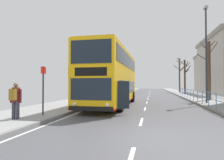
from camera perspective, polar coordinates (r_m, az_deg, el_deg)
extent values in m
cube|color=#4E4E53|center=(6.87, 7.37, -16.21)|extent=(8.40, 140.00, 0.06)
cube|color=silver|center=(9.40, 8.58, -11.92)|extent=(0.12, 2.00, 0.00)
cube|color=silver|center=(14.14, 9.64, -8.30)|extent=(0.12, 2.00, 0.00)
cube|color=silver|center=(18.91, 10.16, -6.50)|extent=(0.12, 2.00, 0.00)
cube|color=silver|center=(23.69, 10.47, -5.43)|extent=(0.12, 2.00, 0.00)
cube|color=silver|center=(28.48, 10.67, -4.72)|extent=(0.12, 2.00, 0.00)
cube|color=silver|center=(33.27, 10.81, -4.21)|extent=(0.12, 2.00, 0.00)
cube|color=silver|center=(38.06, 10.92, -3.83)|extent=(0.12, 2.00, 0.00)
cube|color=silver|center=(42.86, 11.01, -3.53)|extent=(0.12, 2.00, 0.00)
cube|color=silver|center=(47.65, 11.07, -3.30)|extent=(0.12, 2.00, 0.00)
cube|color=silver|center=(52.45, 11.13, -3.11)|extent=(0.12, 2.00, 0.00)
cube|color=silver|center=(57.25, 11.17, -2.95)|extent=(0.12, 2.00, 0.00)
cube|color=silver|center=(8.17, -22.37, -13.48)|extent=(0.12, 133.00, 0.00)
cube|color=gray|center=(8.35, -24.40, -12.72)|extent=(0.20, 140.00, 0.14)
cube|color=#F4B20F|center=(15.85, 0.18, -2.97)|extent=(2.67, 11.27, 1.83)
cube|color=#F4B20F|center=(15.86, 0.18, 1.20)|extent=(2.69, 11.32, 0.48)
cube|color=#F4B20F|center=(15.94, 0.18, 5.06)|extent=(2.67, 11.27, 1.67)
cube|color=#D0970D|center=(16.06, 0.18, 8.16)|extent=(2.59, 10.93, 0.08)
cube|color=#19232D|center=(10.40, -6.29, -2.67)|extent=(2.27, 0.05, 1.17)
cube|color=black|center=(10.41, -6.28, 2.47)|extent=(1.80, 0.05, 0.46)
cube|color=#19232D|center=(10.54, -6.26, 8.31)|extent=(2.27, 0.05, 1.27)
cube|color=black|center=(10.47, -6.31, -8.34)|extent=(2.45, 0.10, 0.24)
cube|color=#B2140F|center=(15.90, 0.18, -6.05)|extent=(2.70, 11.32, 0.10)
cube|color=#19232D|center=(15.90, 4.98, -2.04)|extent=(0.10, 8.77, 0.95)
cube|color=#19232D|center=(15.73, 4.84, 5.45)|extent=(0.11, 10.12, 1.00)
cube|color=#19232D|center=(16.43, -4.05, -2.01)|extent=(0.10, 8.77, 0.95)
cube|color=#19232D|center=(16.26, -4.32, 5.23)|extent=(0.11, 10.12, 1.00)
sphere|color=white|center=(10.19, -1.48, -7.30)|extent=(0.20, 0.20, 0.20)
sphere|color=white|center=(10.75, -10.92, -6.96)|extent=(0.20, 0.20, 0.20)
cube|color=#19232D|center=(11.08, 3.21, -4.39)|extent=(0.68, 0.49, 1.57)
cube|color=black|center=(11.43, 1.76, -4.29)|extent=(0.11, 0.90, 1.57)
cylinder|color=black|center=(12.31, 2.53, -6.95)|extent=(0.31, 1.04, 1.04)
cylinder|color=black|center=(12.95, -8.40, -6.65)|extent=(0.31, 1.04, 1.04)
cylinder|color=black|center=(19.37, 6.08, -4.85)|extent=(0.31, 1.04, 1.04)
cylinder|color=black|center=(19.78, -1.09, -4.78)|extent=(0.31, 1.04, 1.04)
cylinder|color=#598CC6|center=(13.94, 28.21, -5.50)|extent=(0.05, 0.05, 1.07)
cylinder|color=#598CC6|center=(15.59, 26.41, -5.05)|extent=(0.05, 0.05, 1.07)
cylinder|color=#598CC6|center=(17.25, 24.96, -4.68)|extent=(0.05, 0.05, 1.07)
cylinder|color=#598CC6|center=(18.91, 23.77, -4.38)|extent=(0.05, 0.05, 1.07)
cylinder|color=#598CC6|center=(20.59, 22.77, -4.12)|extent=(0.05, 0.05, 1.07)
cylinder|color=#598CC6|center=(22.27, 21.92, -3.90)|extent=(0.05, 0.05, 1.07)
cylinder|color=#598CC6|center=(23.95, 21.19, -3.71)|extent=(0.05, 0.05, 1.07)
cylinder|color=#598CC6|center=(25.64, 20.55, -3.55)|extent=(0.05, 0.05, 1.07)
cylinder|color=#598CC6|center=(27.33, 20.00, -3.40)|extent=(0.05, 0.05, 1.07)
cylinder|color=#598CC6|center=(29.03, 19.51, -3.27)|extent=(0.05, 0.05, 1.07)
cylinder|color=#598CC6|center=(16.39, 25.64, -3.18)|extent=(0.04, 25.68, 0.04)
cylinder|color=#598CC6|center=(16.41, 25.65, -4.67)|extent=(0.04, 25.68, 0.04)
cylinder|color=#383842|center=(10.12, -26.86, -7.85)|extent=(0.18, 0.18, 0.83)
cylinder|color=#383842|center=(10.03, -25.91, -7.92)|extent=(0.18, 0.18, 0.83)
cylinder|color=maroon|center=(10.02, -26.35, -3.85)|extent=(0.39, 0.39, 0.67)
cylinder|color=maroon|center=(10.13, -27.45, -4.15)|extent=(0.12, 0.12, 0.63)
cylinder|color=maroon|center=(9.92, -25.23, -4.23)|extent=(0.12, 0.12, 0.63)
sphere|color=#84664C|center=(10.01, -26.32, -1.31)|extent=(0.25, 0.25, 0.22)
cube|color=olive|center=(9.79, -27.07, -3.79)|extent=(0.31, 0.22, 0.51)
cylinder|color=#2D2D33|center=(10.80, -19.53, -2.95)|extent=(0.08, 0.08, 2.54)
cube|color=red|center=(10.83, -19.44, 2.72)|extent=(0.04, 0.44, 0.36)
cylinder|color=#38383D|center=(18.80, 25.87, 6.43)|extent=(0.14, 0.14, 8.14)
cube|color=#B2B2AD|center=(19.79, 25.75, 18.54)|extent=(0.28, 0.60, 0.20)
cylinder|color=brown|center=(22.01, 26.48, 2.42)|extent=(0.38, 0.38, 5.92)
cylinder|color=brown|center=(22.81, 25.40, 8.97)|extent=(0.63, 1.23, 1.19)
cylinder|color=brown|center=(21.81, 26.52, 8.96)|extent=(0.29, 1.06, 0.78)
cylinder|color=brown|center=(22.72, 27.17, 9.25)|extent=(0.88, 0.70, 0.91)
cylinder|color=brown|center=(22.84, 25.77, 8.35)|extent=(0.31, 1.28, 0.71)
cylinder|color=brown|center=(22.20, 25.02, 5.99)|extent=(1.13, 0.51, 0.88)
cylinder|color=brown|center=(21.76, 27.48, 8.20)|extent=(0.60, 1.25, 1.04)
cylinder|color=#423328|center=(35.39, 20.55, 0.87)|extent=(0.28, 0.28, 5.70)
cylinder|color=#423328|center=(35.89, 21.18, 4.00)|extent=(1.03, 0.75, 1.05)
cylinder|color=#423328|center=(35.14, 19.94, 4.67)|extent=(0.92, 0.78, 0.66)
cylinder|color=#423328|center=(35.89, 21.10, 2.41)|extent=(0.93, 0.88, 0.65)
cylinder|color=#423328|center=(35.47, 21.29, 3.03)|extent=(1.01, 0.24, 1.22)
cylinder|color=#423328|center=(35.08, 20.56, 2.53)|extent=(0.20, 0.81, 1.30)
cylinder|color=#423328|center=(35.45, 21.21, 2.77)|extent=(0.92, 0.24, 1.27)
cylinder|color=#423328|center=(35.99, 20.96, 4.13)|extent=(0.82, 0.99, 1.43)
cylinder|color=brown|center=(41.39, 19.16, 1.33)|extent=(0.30, 0.30, 6.80)
cylinder|color=brown|center=(41.54, 18.41, 3.44)|extent=(1.09, 0.31, 0.62)
cylinder|color=brown|center=(42.06, 18.74, 5.04)|extent=(0.55, 1.08, 0.87)
cylinder|color=brown|center=(40.89, 19.81, 2.93)|extent=(0.91, 1.35, 0.90)
cylinder|color=brown|center=(41.65, 19.93, 4.98)|extent=(1.21, 0.11, 1.34)
cylinder|color=brown|center=(42.22, 18.26, 3.68)|extent=(1.18, 1.65, 1.16)
cylinder|color=brown|center=(41.40, 19.86, 3.25)|extent=(1.10, 0.42, 0.99)
cylinder|color=brown|center=(42.02, 18.89, 5.62)|extent=(0.37, 0.91, 0.99)
cube|color=#B2A899|center=(53.82, 30.02, 1.72)|extent=(10.63, 14.98, 8.72)
cube|color=gray|center=(54.25, 29.96, 6.70)|extent=(11.06, 15.58, 0.70)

